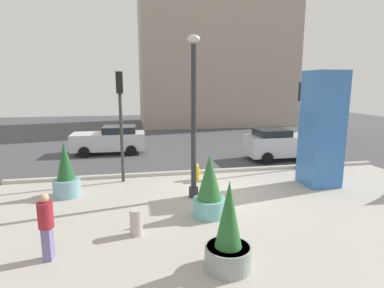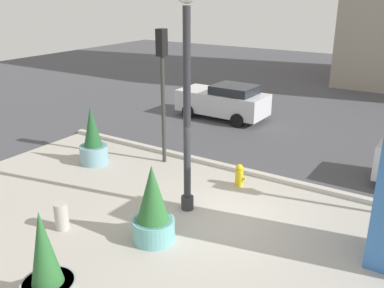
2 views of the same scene
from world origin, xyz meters
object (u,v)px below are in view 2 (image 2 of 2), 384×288
object	(u,v)px
potted_plant_near_left	(153,209)
car_intersection	(224,101)
potted_plant_curbside	(93,141)
fire_hydrant	(239,175)
concrete_bollard	(61,216)
traffic_light_far_side	(163,76)
lamp_post	(187,113)
potted_plant_mid_plaza	(47,272)

from	to	relation	value
potted_plant_near_left	car_intersection	bearing A→B (deg)	109.55
potted_plant_curbside	fire_hydrant	world-z (taller)	potted_plant_curbside
concrete_bollard	car_intersection	bearing A→B (deg)	96.87
traffic_light_far_side	car_intersection	size ratio (longest dim) A/B	1.07
potted_plant_curbside	concrete_bollard	xyz separation A→B (m)	(2.54, -3.72, -0.46)
concrete_bollard	lamp_post	bearing A→B (deg)	50.78
lamp_post	concrete_bollard	distance (m)	4.27
potted_plant_mid_plaza	car_intersection	distance (m)	13.86
potted_plant_near_left	concrete_bollard	xyz separation A→B (m)	(-2.35, -0.89, -0.51)
potted_plant_curbside	potted_plant_near_left	size ratio (longest dim) A/B	1.04
fire_hydrant	potted_plant_curbside	bearing A→B (deg)	-167.89
fire_hydrant	traffic_light_far_side	size ratio (longest dim) A/B	0.16
potted_plant_curbside	potted_plant_near_left	xyz separation A→B (m)	(4.89, -2.83, 0.05)
concrete_bollard	fire_hydrant	bearing A→B (deg)	60.50
lamp_post	fire_hydrant	distance (m)	3.37
traffic_light_far_side	lamp_post	bearing A→B (deg)	-43.53
concrete_bollard	potted_plant_curbside	bearing A→B (deg)	124.35
potted_plant_near_left	potted_plant_curbside	bearing A→B (deg)	149.90
lamp_post	potted_plant_curbside	size ratio (longest dim) A/B	2.78
lamp_post	potted_plant_curbside	distance (m)	5.25
potted_plant_curbside	fire_hydrant	distance (m)	5.43
potted_plant_mid_plaza	fire_hydrant	xyz separation A→B (m)	(0.70, 6.95, -0.42)
fire_hydrant	lamp_post	bearing A→B (deg)	-104.46
potted_plant_near_left	traffic_light_far_side	world-z (taller)	traffic_light_far_side
lamp_post	traffic_light_far_side	bearing A→B (deg)	136.47
potted_plant_curbside	fire_hydrant	bearing A→B (deg)	12.11
lamp_post	potted_plant_mid_plaza	world-z (taller)	lamp_post
potted_plant_curbside	car_intersection	world-z (taller)	potted_plant_curbside
concrete_bollard	traffic_light_far_side	distance (m)	5.93
potted_plant_mid_plaza	potted_plant_curbside	distance (m)	7.41
fire_hydrant	car_intersection	distance (m)	7.69
traffic_light_far_side	car_intersection	bearing A→B (deg)	98.27
potted_plant_mid_plaza	traffic_light_far_side	bearing A→B (deg)	109.04
potted_plant_curbside	traffic_light_far_side	distance (m)	3.46
potted_plant_near_left	lamp_post	bearing A→B (deg)	95.12
potted_plant_curbside	potted_plant_near_left	distance (m)	5.65
potted_plant_near_left	traffic_light_far_side	xyz separation A→B (m)	(-2.82, 4.32, 2.29)
potted_plant_mid_plaza	concrete_bollard	world-z (taller)	potted_plant_mid_plaza
potted_plant_curbside	concrete_bollard	bearing A→B (deg)	-55.65
lamp_post	potted_plant_mid_plaza	xyz separation A→B (m)	(-0.14, -4.77, -2.09)
concrete_bollard	car_intersection	xyz separation A→B (m)	(-1.37, 11.34, 0.48)
potted_plant_curbside	potted_plant_near_left	world-z (taller)	potted_plant_curbside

